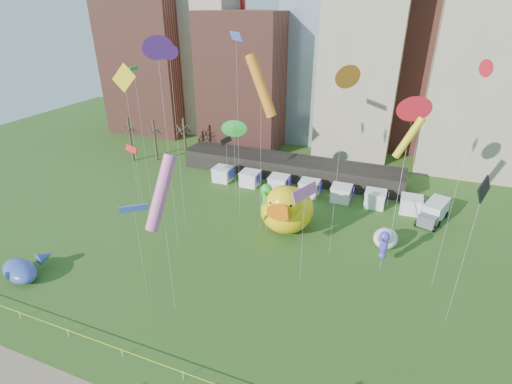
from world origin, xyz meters
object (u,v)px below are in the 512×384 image
at_px(seahorse_green, 267,197).
at_px(whale_inflatable, 22,270).
at_px(big_duck, 286,208).
at_px(seahorse_purple, 384,243).
at_px(small_duck, 385,238).
at_px(box_truck, 434,211).

relative_size(seahorse_green, whale_inflatable, 1.03).
xyz_separation_m(big_duck, whale_inflatable, (-23.90, -20.05, -2.29)).
distance_m(big_duck, seahorse_green, 3.13).
bearing_deg(seahorse_green, seahorse_purple, -8.37).
relative_size(small_duck, box_truck, 0.62).
distance_m(seahorse_green, seahorse_purple, 15.14).
height_order(small_duck, whale_inflatable, small_duck).
xyz_separation_m(whale_inflatable, box_truck, (42.16, 30.10, 0.32)).
bearing_deg(seahorse_purple, whale_inflatable, -134.58).
bearing_deg(whale_inflatable, box_truck, 52.25).
xyz_separation_m(seahorse_purple, whale_inflatable, (-36.41, -16.32, -2.29)).
bearing_deg(seahorse_green, big_duck, 28.96).
xyz_separation_m(big_duck, small_duck, (12.56, 0.61, -1.94)).
relative_size(small_duck, seahorse_purple, 0.86).
height_order(small_duck, box_truck, small_duck).
bearing_deg(whale_inflatable, small_duck, 46.27).
height_order(small_duck, seahorse_green, seahorse_green).
relative_size(seahorse_purple, whale_inflatable, 0.72).
bearing_deg(seahorse_purple, small_duck, 110.73).
bearing_deg(whale_inflatable, big_duck, 56.72).
height_order(seahorse_purple, box_truck, seahorse_purple).
bearing_deg(seahorse_purple, box_truck, 88.66).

